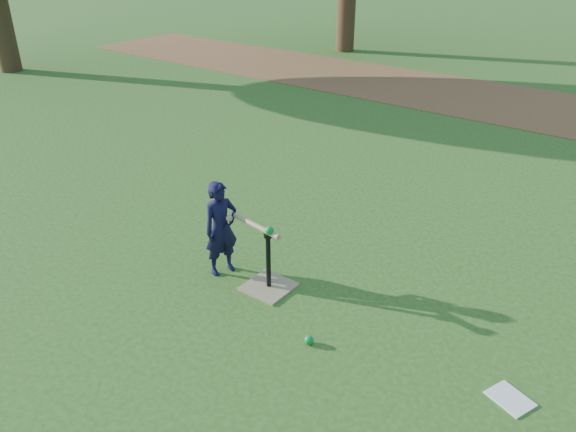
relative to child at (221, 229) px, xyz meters
The scene contains 7 objects.
ground 1.01m from the child, 20.68° to the left, with size 80.00×80.00×0.00m, color #285116.
dirt_strip 7.87m from the child, 83.92° to the left, with size 24.00×3.00×0.01m, color brown.
child is the anchor object (origin of this frame).
wiffle_ball_ground 1.45m from the child, 15.81° to the right, with size 0.08×0.08×0.08m, color #0B812F.
clipboard 2.89m from the child, ahead, with size 0.30×0.23×0.01m, color white.
batting_tee 0.66m from the child, ahead, with size 0.43×0.43×0.61m.
swing_action 0.46m from the child, ahead, with size 0.63×0.15×0.10m.
Camera 1 is at (2.59, -3.68, 3.07)m, focal length 35.00 mm.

